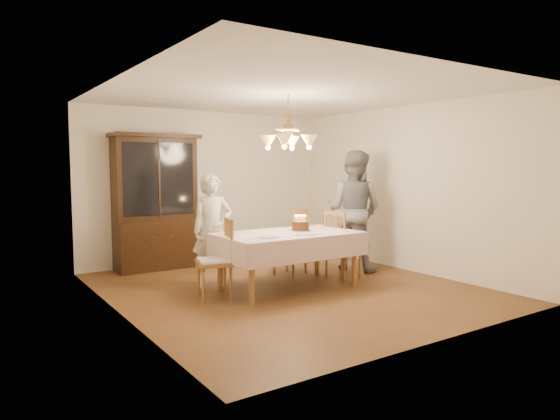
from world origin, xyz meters
TOP-DOWN VIEW (x-y plane):
  - ground at (0.00, 0.00)m, footprint 5.00×5.00m
  - room_shell at (0.00, 0.00)m, footprint 5.00×5.00m
  - dining_table at (0.00, 0.00)m, footprint 1.90×1.10m
  - china_hutch at (-1.03, 2.25)m, footprint 1.38×0.54m
  - chair_far_side at (0.52, 0.68)m, footprint 0.57×0.56m
  - chair_left_end at (-1.06, 0.07)m, footprint 0.52×0.54m
  - chair_right_end at (1.03, 0.07)m, footprint 0.47×0.49m
  - elderly_woman at (-0.80, 0.68)m, footprint 0.61×0.44m
  - adult_in_grey at (1.57, 0.44)m, footprint 1.03×1.14m
  - birthday_cake at (0.22, 0.02)m, footprint 0.30×0.30m
  - place_setting_near_left at (-0.44, -0.25)m, footprint 0.39×0.24m
  - place_setting_near_right at (0.08, -0.30)m, footprint 0.41×0.26m
  - place_setting_far_left at (-0.61, 0.35)m, footprint 0.39×0.24m
  - chandelier at (-0.00, -0.00)m, footprint 0.62×0.62m

SIDE VIEW (x-z plane):
  - ground at x=0.00m, z-range 0.00..0.00m
  - chair_far_side at x=0.52m, z-range -0.06..0.94m
  - chair_right_end at x=1.03m, z-range -0.06..0.94m
  - chair_left_end at x=-1.06m, z-range -0.05..0.95m
  - dining_table at x=0.00m, z-range 0.30..1.06m
  - place_setting_near_left at x=-0.44m, z-range 0.76..0.77m
  - place_setting_far_left at x=-0.61m, z-range 0.76..0.77m
  - place_setting_near_right at x=0.08m, z-range 0.76..0.77m
  - elderly_woman at x=-0.80m, z-range 0.00..1.54m
  - birthday_cake at x=0.22m, z-range 0.71..0.94m
  - adult_in_grey at x=1.57m, z-range 0.00..1.90m
  - china_hutch at x=-1.03m, z-range -0.04..2.12m
  - room_shell at x=0.00m, z-range -0.92..4.08m
  - chandelier at x=0.00m, z-range 1.61..2.34m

